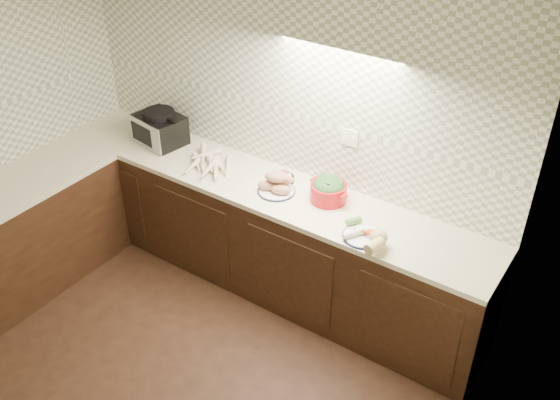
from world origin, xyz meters
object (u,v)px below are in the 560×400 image
Objects in this scene: onion_bowl at (285,177)px; veg_plate at (370,236)px; toaster_oven at (159,128)px; sweet_potato_plate at (277,184)px; parsnip_pile at (212,164)px; dutch_oven at (328,189)px.

veg_plate is at bearing -18.83° from onion_bowl.
sweet_potato_plate is at bearing 5.95° from toaster_oven.
toaster_oven is 1.59× the size of sweet_potato_plate.
toaster_oven is at bearing 172.00° from parsnip_pile.
dutch_oven is at bearing 17.25° from sweet_potato_plate.
parsnip_pile is 1.65× the size of sweet_potato_plate.
sweet_potato_plate reaches higher than onion_bowl.
sweet_potato_plate is (1.21, -0.07, -0.07)m from toaster_oven.
dutch_oven is at bearing 10.84° from toaster_oven.
toaster_oven is at bearing 173.72° from veg_plate.
parsnip_pile is at bearing -156.85° from dutch_oven.
dutch_oven is at bearing -4.50° from onion_bowl.
onion_bowl is (1.18, 0.07, -0.09)m from toaster_oven.
toaster_oven is 1.14× the size of veg_plate.
toaster_oven is 1.34× the size of dutch_oven.
onion_bowl is (-0.03, 0.14, -0.03)m from sweet_potato_plate.
onion_bowl reaches higher than parsnip_pile.
toaster_oven is 0.96× the size of parsnip_pile.
toaster_oven is 0.63m from parsnip_pile.
parsnip_pile is 1.18× the size of veg_plate.
sweet_potato_plate is 0.72× the size of veg_plate.
dutch_oven is 0.85× the size of veg_plate.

